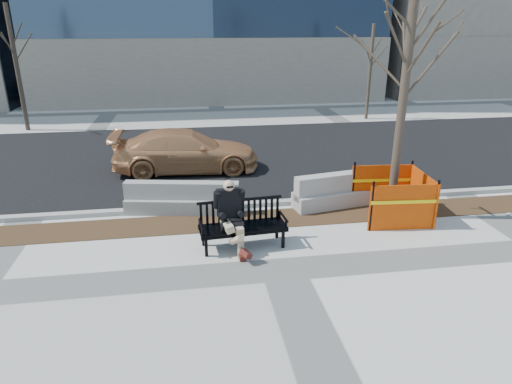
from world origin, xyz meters
TOP-DOWN VIEW (x-y plane):
  - ground at (0.00, 0.00)m, footprint 120.00×120.00m
  - mulch_strip at (0.00, 2.60)m, footprint 40.00×1.20m
  - asphalt_street at (0.00, 8.80)m, footprint 60.00×10.40m
  - curb at (0.00, 3.55)m, footprint 60.00×0.25m
  - bench at (-0.70, 1.15)m, footprint 2.10×0.89m
  - seated_man at (-0.98, 1.19)m, footprint 0.79×1.21m
  - tree_fence at (3.41, 2.26)m, footprint 2.81×2.81m
  - sedan at (-1.93, 7.13)m, footprint 5.00×2.10m
  - jersey_barrier_left at (-2.08, 3.42)m, footprint 3.15×1.17m
  - jersey_barrier_right at (2.66, 3.31)m, footprint 3.44×1.29m
  - far_tree_left at (-9.46, 14.75)m, footprint 2.90×2.90m
  - far_tree_right at (7.73, 14.80)m, footprint 2.54×2.54m

SIDE VIEW (x-z plane):
  - ground at x=0.00m, z-range 0.00..0.00m
  - bench at x=-0.70m, z-range -0.54..0.54m
  - seated_man at x=-0.98m, z-range -0.81..0.81m
  - tree_fence at x=3.41m, z-range -3.26..3.26m
  - sedan at x=-1.93m, z-range -0.72..0.72m
  - jersey_barrier_left at x=-2.08m, z-range -0.44..0.44m
  - jersey_barrier_right at x=2.66m, z-range -0.48..0.48m
  - far_tree_left at x=-9.46m, z-range -3.08..3.08m
  - far_tree_right at x=7.73m, z-range -2.61..2.61m
  - asphalt_street at x=0.00m, z-range 0.00..0.01m
  - mulch_strip at x=0.00m, z-range -0.01..0.01m
  - curb at x=0.00m, z-range 0.00..0.12m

